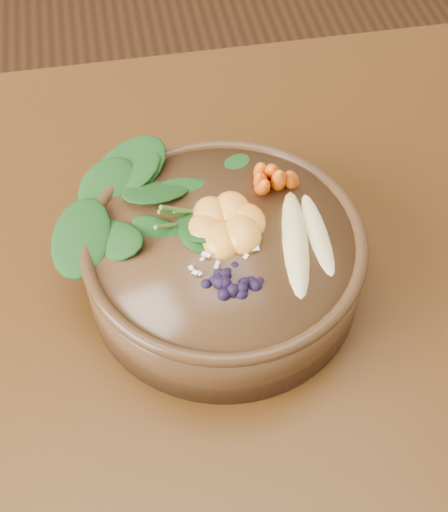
{
  "coord_description": "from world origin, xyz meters",
  "views": [
    {
      "loc": [
        -0.04,
        -0.34,
        1.33
      ],
      "look_at": [
        0.03,
        0.07,
        0.8
      ],
      "focal_mm": 50.0,
      "sensor_mm": 36.0,
      "label": 1
    }
  ],
  "objects_px": {
    "kale_heap": "(183,180)",
    "mandarin_cluster": "(227,215)",
    "stoneware_bowl": "(224,262)",
    "dining_table": "(204,393)",
    "blueberry_pile": "(225,275)",
    "banana_halves": "(308,229)",
    "carrot_cluster": "(277,157)"
  },
  "relations": [
    {
      "from": "stoneware_bowl",
      "to": "banana_halves",
      "type": "relative_size",
      "value": 1.83
    },
    {
      "from": "mandarin_cluster",
      "to": "blueberry_pile",
      "type": "height_order",
      "value": "blueberry_pile"
    },
    {
      "from": "carrot_cluster",
      "to": "blueberry_pile",
      "type": "bearing_deg",
      "value": -109.55
    },
    {
      "from": "blueberry_pile",
      "to": "kale_heap",
      "type": "bearing_deg",
      "value": 99.47
    },
    {
      "from": "kale_heap",
      "to": "mandarin_cluster",
      "type": "relative_size",
      "value": 2.07
    },
    {
      "from": "dining_table",
      "to": "blueberry_pile",
      "type": "relative_size",
      "value": 13.13
    },
    {
      "from": "stoneware_bowl",
      "to": "kale_heap",
      "type": "relative_size",
      "value": 1.53
    },
    {
      "from": "dining_table",
      "to": "banana_halves",
      "type": "xyz_separation_m",
      "value": [
        0.11,
        0.05,
        0.18
      ]
    },
    {
      "from": "carrot_cluster",
      "to": "stoneware_bowl",
      "type": "bearing_deg",
      "value": -123.69
    },
    {
      "from": "kale_heap",
      "to": "carrot_cluster",
      "type": "xyz_separation_m",
      "value": [
        0.09,
        -0.0,
        0.02
      ]
    },
    {
      "from": "carrot_cluster",
      "to": "mandarin_cluster",
      "type": "height_order",
      "value": "carrot_cluster"
    },
    {
      "from": "stoneware_bowl",
      "to": "banana_halves",
      "type": "height_order",
      "value": "banana_halves"
    },
    {
      "from": "kale_heap",
      "to": "mandarin_cluster",
      "type": "xyz_separation_m",
      "value": [
        0.03,
        -0.05,
        -0.01
      ]
    },
    {
      "from": "dining_table",
      "to": "kale_heap",
      "type": "relative_size",
      "value": 9.26
    },
    {
      "from": "stoneware_bowl",
      "to": "carrot_cluster",
      "type": "bearing_deg",
      "value": 43.98
    },
    {
      "from": "dining_table",
      "to": "kale_heap",
      "type": "bearing_deg",
      "value": 87.76
    },
    {
      "from": "stoneware_bowl",
      "to": "mandarin_cluster",
      "type": "height_order",
      "value": "mandarin_cluster"
    },
    {
      "from": "dining_table",
      "to": "banana_halves",
      "type": "relative_size",
      "value": 11.12
    },
    {
      "from": "blueberry_pile",
      "to": "banana_halves",
      "type": "bearing_deg",
      "value": 26.15
    },
    {
      "from": "stoneware_bowl",
      "to": "blueberry_pile",
      "type": "bearing_deg",
      "value": -99.47
    },
    {
      "from": "carrot_cluster",
      "to": "mandarin_cluster",
      "type": "relative_size",
      "value": 0.87
    },
    {
      "from": "stoneware_bowl",
      "to": "kale_heap",
      "type": "bearing_deg",
      "value": 114.54
    },
    {
      "from": "carrot_cluster",
      "to": "banana_halves",
      "type": "bearing_deg",
      "value": -66.94
    },
    {
      "from": "dining_table",
      "to": "blueberry_pile",
      "type": "height_order",
      "value": "blueberry_pile"
    },
    {
      "from": "stoneware_bowl",
      "to": "kale_heap",
      "type": "height_order",
      "value": "kale_heap"
    },
    {
      "from": "stoneware_bowl",
      "to": "dining_table",
      "type": "bearing_deg",
      "value": -116.6
    },
    {
      "from": "blueberry_pile",
      "to": "carrot_cluster",
      "type": "bearing_deg",
      "value": 58.12
    },
    {
      "from": "stoneware_bowl",
      "to": "kale_heap",
      "type": "distance_m",
      "value": 0.09
    },
    {
      "from": "banana_halves",
      "to": "blueberry_pile",
      "type": "relative_size",
      "value": 1.18
    },
    {
      "from": "banana_halves",
      "to": "blueberry_pile",
      "type": "height_order",
      "value": "blueberry_pile"
    },
    {
      "from": "kale_heap",
      "to": "blueberry_pile",
      "type": "xyz_separation_m",
      "value": [
        0.02,
        -0.12,
        -0.0
      ]
    },
    {
      "from": "kale_heap",
      "to": "mandarin_cluster",
      "type": "distance_m",
      "value": 0.06
    }
  ]
}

